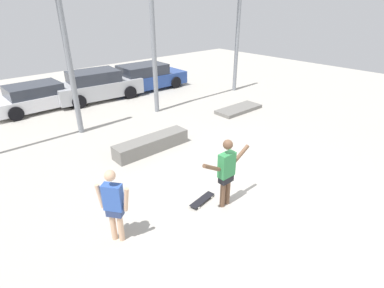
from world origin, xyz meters
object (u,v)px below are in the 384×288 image
(skateboard, at_px, (202,200))
(grind_box, at_px, (152,144))
(skateboarder, at_px, (226,170))
(manual_pad, at_px, (239,109))
(parked_car_white, at_px, (38,97))
(parked_car_silver, at_px, (97,86))
(parked_car_blue, at_px, (145,77))
(bystander, at_px, (114,203))

(skateboard, xyz_separation_m, grind_box, (0.70, 3.25, 0.18))
(skateboarder, bearing_deg, manual_pad, 37.76)
(skateboard, xyz_separation_m, parked_car_white, (-0.78, 10.23, 0.53))
(manual_pad, bearing_deg, parked_car_white, 137.04)
(skateboarder, bearing_deg, grind_box, 84.71)
(parked_car_silver, relative_size, parked_car_blue, 0.95)
(skateboarder, distance_m, parked_car_silver, 10.47)
(parked_car_blue, height_order, bystander, bystander)
(skateboarder, distance_m, manual_pad, 7.20)
(manual_pad, bearing_deg, skateboard, -147.02)
(parked_car_white, relative_size, parked_car_silver, 0.94)
(skateboard, height_order, parked_car_blue, parked_car_blue)
(manual_pad, relative_size, parked_car_silver, 0.53)
(parked_car_white, xyz_separation_m, bystander, (-1.47, -9.98, 0.36))
(manual_pad, relative_size, parked_car_blue, 0.50)
(skateboarder, height_order, grind_box, skateboarder)
(parked_car_silver, distance_m, parked_car_blue, 2.89)
(skateboarder, height_order, parked_car_blue, skateboarder)
(grind_box, relative_size, manual_pad, 1.17)
(skateboarder, relative_size, bystander, 1.05)
(skateboard, distance_m, parked_car_silver, 10.11)
(parked_car_silver, relative_size, bystander, 2.55)
(bystander, bearing_deg, grind_box, -81.62)
(manual_pad, height_order, bystander, bystander)
(skateboarder, distance_m, parked_car_blue, 11.27)
(skateboarder, distance_m, grind_box, 3.80)
(grind_box, height_order, parked_car_silver, parked_car_silver)
(skateboarder, bearing_deg, parked_car_silver, 81.16)
(skateboard, height_order, bystander, bystander)
(skateboard, bearing_deg, grind_box, 68.47)
(parked_car_silver, distance_m, bystander, 10.53)
(skateboard, xyz_separation_m, bystander, (-2.25, 0.25, 0.89))
(parked_car_white, bearing_deg, parked_car_silver, -8.46)
(parked_car_white, bearing_deg, grind_box, -79.41)
(parked_car_white, bearing_deg, manual_pad, -44.42)
(skateboard, relative_size, bystander, 0.48)
(parked_car_white, bearing_deg, skateboarder, -85.41)
(parked_car_silver, height_order, bystander, bystander)
(skateboard, relative_size, parked_car_silver, 0.19)
(skateboard, bearing_deg, bystander, 164.37)
(parked_car_blue, bearing_deg, grind_box, -120.91)
(grind_box, xyz_separation_m, parked_car_blue, (4.18, 6.61, 0.44))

